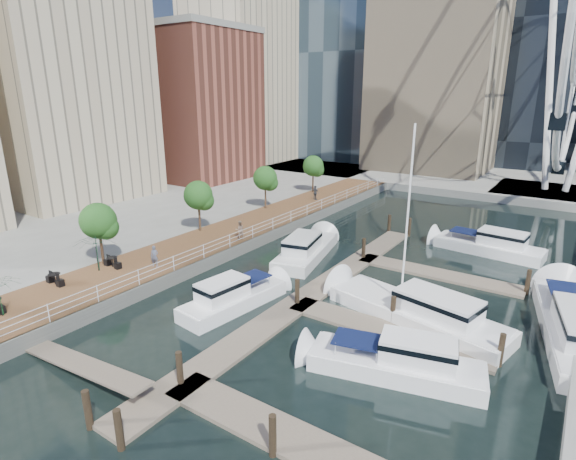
# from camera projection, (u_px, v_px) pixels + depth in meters

# --- Properties ---
(ground) EXTENTS (520.00, 520.00, 0.00)m
(ground) POSITION_uv_depth(u_px,v_px,m) (170.00, 347.00, 24.10)
(ground) COLOR black
(ground) RESTS_ON ground
(boardwalk) EXTENTS (6.00, 60.00, 1.00)m
(boardwalk) POSITION_uv_depth(u_px,v_px,m) (228.00, 237.00, 40.65)
(boardwalk) COLOR brown
(boardwalk) RESTS_ON ground
(seawall) EXTENTS (0.25, 60.00, 1.00)m
(seawall) POSITION_uv_depth(u_px,v_px,m) (254.00, 243.00, 39.05)
(seawall) COLOR #595954
(seawall) RESTS_ON ground
(land_inland) EXTENTS (48.00, 90.00, 1.00)m
(land_inland) POSITION_uv_depth(u_px,v_px,m) (61.00, 199.00, 55.04)
(land_inland) COLOR gray
(land_inland) RESTS_ON ground
(land_far) EXTENTS (200.00, 114.00, 1.00)m
(land_far) POSITION_uv_depth(u_px,v_px,m) (504.00, 148.00, 104.85)
(land_far) COLOR gray
(land_far) RESTS_ON ground
(pier) EXTENTS (14.00, 12.00, 1.00)m
(pier) POSITION_uv_depth(u_px,v_px,m) (554.00, 194.00, 57.73)
(pier) COLOR gray
(pier) RESTS_ON ground
(railing) EXTENTS (0.10, 60.00, 1.05)m
(railing) POSITION_uv_depth(u_px,v_px,m) (253.00, 232.00, 38.80)
(railing) COLOR white
(railing) RESTS_ON boardwalk
(floating_docks) EXTENTS (16.00, 34.00, 2.60)m
(floating_docks) POSITION_uv_depth(u_px,v_px,m) (382.00, 306.00, 27.62)
(floating_docks) COLOR #6D6051
(floating_docks) RESTS_ON ground
(midrise_condos) EXTENTS (19.00, 67.00, 28.00)m
(midrise_condos) POSITION_uv_depth(u_px,v_px,m) (142.00, 90.00, 59.31)
(midrise_condos) COLOR #BCAD8E
(midrise_condos) RESTS_ON ground
(street_trees) EXTENTS (2.60, 42.60, 4.60)m
(street_trees) POSITION_uv_depth(u_px,v_px,m) (198.00, 195.00, 40.02)
(street_trees) COLOR #3F2B1C
(street_trees) RESTS_ON ground
(cafe_tables) EXTENTS (2.50, 13.70, 0.74)m
(cafe_tables) POSITION_uv_depth(u_px,v_px,m) (27.00, 291.00, 27.65)
(cafe_tables) COLOR black
(cafe_tables) RESTS_ON ground
(yacht_foreground) EXTENTS (9.34, 4.50, 2.15)m
(yacht_foreground) POSITION_uv_depth(u_px,v_px,m) (394.00, 375.00, 21.76)
(yacht_foreground) COLOR white
(yacht_foreground) RESTS_ON ground
(pedestrian_near) EXTENTS (0.68, 0.60, 1.56)m
(pedestrian_near) POSITION_uv_depth(u_px,v_px,m) (154.00, 256.00, 32.36)
(pedestrian_near) COLOR slate
(pedestrian_near) RESTS_ON boardwalk
(pedestrian_mid) EXTENTS (0.95, 0.98, 1.59)m
(pedestrian_mid) POSITION_uv_depth(u_px,v_px,m) (240.00, 230.00, 38.55)
(pedestrian_mid) COLOR gray
(pedestrian_mid) RESTS_ON boardwalk
(pedestrian_far) EXTENTS (1.02, 0.50, 1.68)m
(pedestrian_far) POSITION_uv_depth(u_px,v_px,m) (315.00, 193.00, 52.43)
(pedestrian_far) COLOR #363A44
(pedestrian_far) RESTS_ON boardwalk
(moored_yachts) EXTENTS (24.73, 38.04, 11.50)m
(moored_yachts) POSITION_uv_depth(u_px,v_px,m) (414.00, 317.00, 27.37)
(moored_yachts) COLOR white
(moored_yachts) RESTS_ON ground
(cafe_seating) EXTENTS (4.53, 11.25, 2.58)m
(cafe_seating) POSITION_uv_depth(u_px,v_px,m) (36.00, 278.00, 27.54)
(cafe_seating) COLOR #113E16
(cafe_seating) RESTS_ON ground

